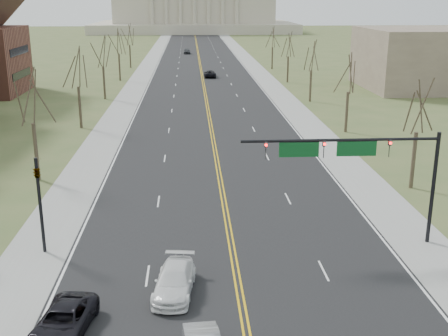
{
  "coord_description": "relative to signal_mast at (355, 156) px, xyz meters",
  "views": [
    {
      "loc": [
        -2.43,
        -18.51,
        14.94
      ],
      "look_at": [
        -0.05,
        20.65,
        3.0
      ],
      "focal_mm": 45.0,
      "sensor_mm": 36.0,
      "label": 1
    }
  ],
  "objects": [
    {
      "name": "tree_r_1",
      "position": [
        8.05,
        30.5,
        0.79
      ],
      "size": [
        3.74,
        3.74,
        8.5
      ],
      "color": "#342A1E",
      "rests_on": "ground"
    },
    {
      "name": "tree_r_3",
      "position": [
        8.05,
        70.5,
        0.79
      ],
      "size": [
        3.74,
        3.74,
        8.5
      ],
      "color": "#342A1E",
      "rests_on": "ground"
    },
    {
      "name": "road",
      "position": [
        -7.45,
        96.5,
        -5.76
      ],
      "size": [
        20.0,
        380.0,
        0.01
      ],
      "primitive_type": "cube",
      "color": "black",
      "rests_on": "ground"
    },
    {
      "name": "tree_r_0",
      "position": [
        8.05,
        10.5,
        0.79
      ],
      "size": [
        3.74,
        3.74,
        8.5
      ],
      "color": "#342A1E",
      "rests_on": "ground"
    },
    {
      "name": "tree_l_0",
      "position": [
        -22.95,
        14.5,
        1.18
      ],
      "size": [
        3.96,
        3.96,
        9.0
      ],
      "color": "#342A1E",
      "rests_on": "ground"
    },
    {
      "name": "sidewalk_left",
      "position": [
        -19.45,
        96.5,
        -5.75
      ],
      "size": [
        4.0,
        380.0,
        0.03
      ],
      "primitive_type": "cube",
      "color": "gray",
      "rests_on": "ground"
    },
    {
      "name": "car_sb_outer_lead",
      "position": [
        -15.89,
        -8.98,
        -5.09
      ],
      "size": [
        2.84,
        5.03,
        1.33
      ],
      "primitive_type": "imported",
      "rotation": [
        0.0,
        0.0,
        -0.14
      ],
      "color": "black",
      "rests_on": "road"
    },
    {
      "name": "tree_r_4",
      "position": [
        8.05,
        90.5,
        0.79
      ],
      "size": [
        3.74,
        3.74,
        8.5
      ],
      "color": "#342A1E",
      "rests_on": "ground"
    },
    {
      "name": "edge_line_left",
      "position": [
        -17.25,
        96.5,
        -5.75
      ],
      "size": [
        0.15,
        380.0,
        0.01
      ],
      "primitive_type": "cube",
      "color": "silver",
      "rests_on": "road"
    },
    {
      "name": "tree_l_4",
      "position": [
        -22.95,
        94.5,
        1.18
      ],
      "size": [
        3.96,
        3.96,
        9.0
      ],
      "color": "#342A1E",
      "rests_on": "ground"
    },
    {
      "name": "bldg_right_mass",
      "position": [
        32.55,
        62.5,
        -0.76
      ],
      "size": [
        25.0,
        20.0,
        10.0
      ],
      "primitive_type": "cube",
      "color": "#705F50",
      "rests_on": "ground"
    },
    {
      "name": "tree_l_3",
      "position": [
        -22.95,
        74.5,
        1.18
      ],
      "size": [
        3.96,
        3.96,
        9.0
      ],
      "color": "#342A1E",
      "rests_on": "ground"
    },
    {
      "name": "car_sb_inner_second",
      "position": [
        -10.87,
        -5.49,
        -5.06
      ],
      "size": [
        2.48,
        4.96,
        1.38
      ],
      "primitive_type": "imported",
      "rotation": [
        0.0,
        0.0,
        -0.12
      ],
      "color": "white",
      "rests_on": "road"
    },
    {
      "name": "center_line",
      "position": [
        -7.45,
        96.5,
        -5.75
      ],
      "size": [
        0.42,
        380.0,
        0.01
      ],
      "primitive_type": "cube",
      "color": "gold",
      "rests_on": "road"
    },
    {
      "name": "car_far_sb",
      "position": [
        -10.57,
        126.42,
        -5.01
      ],
      "size": [
        1.88,
        4.4,
        1.48
      ],
      "primitive_type": "imported",
      "rotation": [
        0.0,
        0.0,
        0.03
      ],
      "color": "#434549",
      "rests_on": "road"
    },
    {
      "name": "sidewalk_right",
      "position": [
        4.55,
        96.5,
        -5.75
      ],
      "size": [
        4.0,
        380.0,
        0.03
      ],
      "primitive_type": "cube",
      "color": "gray",
      "rests_on": "ground"
    },
    {
      "name": "edge_line_right",
      "position": [
        2.35,
        96.5,
        -5.75
      ],
      "size": [
        0.15,
        380.0,
        0.01
      ],
      "primitive_type": "cube",
      "color": "silver",
      "rests_on": "road"
    },
    {
      "name": "car_far_nb",
      "position": [
        -5.94,
        78.22,
        -5.08
      ],
      "size": [
        2.27,
        4.86,
        1.34
      ],
      "primitive_type": "imported",
      "rotation": [
        0.0,
        0.0,
        3.15
      ],
      "color": "black",
      "rests_on": "road"
    },
    {
      "name": "signal_mast",
      "position": [
        0.0,
        0.0,
        0.0
      ],
      "size": [
        12.12,
        0.44,
        7.2
      ],
      "color": "black",
      "rests_on": "ground"
    },
    {
      "name": "tree_l_2",
      "position": [
        -22.95,
        54.5,
        1.18
      ],
      "size": [
        3.96,
        3.96,
        9.0
      ],
      "color": "#342A1E",
      "rests_on": "ground"
    },
    {
      "name": "tree_r_2",
      "position": [
        8.05,
        50.5,
        0.79
      ],
      "size": [
        3.74,
        3.74,
        8.5
      ],
      "color": "#342A1E",
      "rests_on": "ground"
    },
    {
      "name": "tree_l_1",
      "position": [
        -22.95,
        34.5,
        1.18
      ],
      "size": [
        3.96,
        3.96,
        9.0
      ],
      "color": "#342A1E",
      "rests_on": "ground"
    },
    {
      "name": "cross_road",
      "position": [
        -7.45,
        -7.5,
        -5.76
      ],
      "size": [
        120.0,
        14.0,
        0.01
      ],
      "primitive_type": "cube",
      "color": "black",
      "rests_on": "ground"
    },
    {
      "name": "signal_left",
      "position": [
        -18.95,
        0.0,
        -2.05
      ],
      "size": [
        0.32,
        0.36,
        6.0
      ],
      "color": "black",
      "rests_on": "ground"
    }
  ]
}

